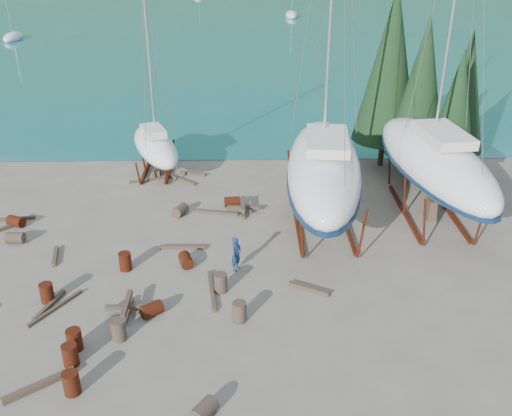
{
  "coord_description": "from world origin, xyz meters",
  "views": [
    {
      "loc": [
        1.96,
        -21.35,
        14.62
      ],
      "look_at": [
        2.44,
        3.0,
        2.36
      ],
      "focal_mm": 40.0,
      "sensor_mm": 36.0,
      "label": 1
    }
  ],
  "objects_px": {
    "large_sailboat_near": "(324,168)",
    "worker": "(236,254)",
    "large_sailboat_far": "(435,161)",
    "small_sailboat_shore": "(155,146)"
  },
  "relations": [
    {
      "from": "large_sailboat_near",
      "to": "worker",
      "type": "height_order",
      "value": "large_sailboat_near"
    },
    {
      "from": "large_sailboat_near",
      "to": "large_sailboat_far",
      "type": "height_order",
      "value": "large_sailboat_near"
    },
    {
      "from": "large_sailboat_far",
      "to": "worker",
      "type": "bearing_deg",
      "value": -160.37
    },
    {
      "from": "large_sailboat_near",
      "to": "large_sailboat_far",
      "type": "distance_m",
      "value": 6.15
    },
    {
      "from": "large_sailboat_far",
      "to": "small_sailboat_shore",
      "type": "xyz_separation_m",
      "value": [
        -15.87,
        6.18,
        -1.36
      ]
    },
    {
      "from": "large_sailboat_far",
      "to": "large_sailboat_near",
      "type": "bearing_deg",
      "value": -178.85
    },
    {
      "from": "large_sailboat_near",
      "to": "large_sailboat_far",
      "type": "bearing_deg",
      "value": 14.79
    },
    {
      "from": "large_sailboat_near",
      "to": "worker",
      "type": "relative_size",
      "value": 11.79
    },
    {
      "from": "large_sailboat_near",
      "to": "worker",
      "type": "xyz_separation_m",
      "value": [
        -4.51,
        -4.53,
        -2.39
      ]
    },
    {
      "from": "worker",
      "to": "large_sailboat_near",
      "type": "bearing_deg",
      "value": -16.76
    }
  ]
}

